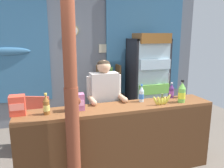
# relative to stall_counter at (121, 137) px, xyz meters

# --- Properties ---
(ground_plane) EXTENTS (7.05, 7.05, 0.00)m
(ground_plane) POSITION_rel_stall_counter_xyz_m (-0.02, 0.66, -0.57)
(ground_plane) COLOR #665B51
(back_wall_curtained) EXTENTS (5.30, 0.22, 2.79)m
(back_wall_curtained) POSITION_rel_stall_counter_xyz_m (-0.01, 2.27, 0.86)
(back_wall_curtained) COLOR slate
(back_wall_curtained) RESTS_ON ground
(stall_counter) EXTENTS (2.58, 0.45, 0.96)m
(stall_counter) POSITION_rel_stall_counter_xyz_m (0.00, 0.00, 0.00)
(stall_counter) COLOR brown
(stall_counter) RESTS_ON ground
(timber_post) EXTENTS (0.17, 0.15, 2.68)m
(timber_post) POSITION_rel_stall_counter_xyz_m (-0.65, -0.24, 0.71)
(timber_post) COLOR brown
(timber_post) RESTS_ON ground
(drink_fridge) EXTENTS (0.78, 0.67, 1.90)m
(drink_fridge) POSITION_rel_stall_counter_xyz_m (1.26, 1.77, 0.48)
(drink_fridge) COLOR #232328
(drink_fridge) RESTS_ON ground
(bottle_shelf_rack) EXTENTS (0.48, 0.28, 1.25)m
(bottle_shelf_rack) POSITION_rel_stall_counter_xyz_m (0.43, 1.97, 0.08)
(bottle_shelf_rack) COLOR brown
(bottle_shelf_rack) RESTS_ON ground
(plastic_lawn_chair) EXTENTS (0.57, 0.57, 0.86)m
(plastic_lawn_chair) POSITION_rel_stall_counter_xyz_m (-1.09, 1.19, -0.08)
(plastic_lawn_chair) COLOR #E5563D
(plastic_lawn_chair) RESTS_ON ground
(shopkeeper) EXTENTS (0.51, 0.42, 1.52)m
(shopkeeper) POSITION_rel_stall_counter_xyz_m (-0.09, 0.49, 0.39)
(shopkeeper) COLOR #28282D
(shopkeeper) RESTS_ON ground
(soda_bottle_lime_soda) EXTENTS (0.10, 0.10, 0.31)m
(soda_bottle_lime_soda) POSITION_rel_stall_counter_xyz_m (0.88, 0.01, 0.52)
(soda_bottle_lime_soda) COLOR #75C64C
(soda_bottle_lime_soda) RESTS_ON stall_counter
(soda_bottle_orange_soda) EXTENTS (0.07, 0.07, 0.25)m
(soda_bottle_orange_soda) POSITION_rel_stall_counter_xyz_m (1.02, 0.21, 0.49)
(soda_bottle_orange_soda) COLOR orange
(soda_bottle_orange_soda) RESTS_ON stall_counter
(soda_bottle_iced_tea) EXTENTS (0.08, 0.08, 0.25)m
(soda_bottle_iced_tea) POSITION_rel_stall_counter_xyz_m (-0.90, 0.08, 0.50)
(soda_bottle_iced_tea) COLOR brown
(soda_bottle_iced_tea) RESTS_ON stall_counter
(soda_bottle_grape_soda) EXTENTS (0.07, 0.07, 0.23)m
(soda_bottle_grape_soda) POSITION_rel_stall_counter_xyz_m (0.87, 0.25, 0.49)
(soda_bottle_grape_soda) COLOR #56286B
(soda_bottle_grape_soda) RESTS_ON stall_counter
(soda_bottle_water) EXTENTS (0.07, 0.07, 0.25)m
(soda_bottle_water) POSITION_rel_stall_counter_xyz_m (0.36, 0.20, 0.50)
(soda_bottle_water) COLOR silver
(soda_bottle_water) RESTS_ON stall_counter
(snack_box_crackers) EXTENTS (0.17, 0.15, 0.23)m
(snack_box_crackers) POSITION_rel_stall_counter_xyz_m (-1.22, 0.17, 0.50)
(snack_box_crackers) COLOR #E5422D
(snack_box_crackers) RESTS_ON stall_counter
(snack_box_wafer) EXTENTS (0.22, 0.11, 0.21)m
(snack_box_wafer) POSITION_rel_stall_counter_xyz_m (-0.56, 0.12, 0.49)
(snack_box_wafer) COLOR #B76699
(snack_box_wafer) RESTS_ON stall_counter
(banana_bunch) EXTENTS (0.27, 0.05, 0.16)m
(banana_bunch) POSITION_rel_stall_counter_xyz_m (0.56, -0.01, 0.45)
(banana_bunch) COLOR #DBCC42
(banana_bunch) RESTS_ON stall_counter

